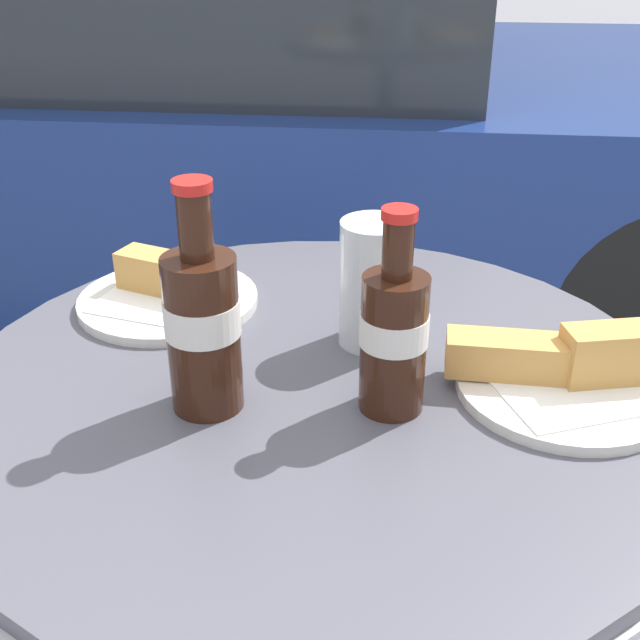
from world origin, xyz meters
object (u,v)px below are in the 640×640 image
drinking_glass (373,289)px  parked_car (214,107)px  cola_bottle_right (394,334)px  bistro_table (316,501)px  cola_bottle_left (203,323)px  lunch_plate_far (563,373)px  lunch_plate_near (168,292)px

drinking_glass → parked_car: (-0.63, 1.91, -0.25)m
parked_car → drinking_glass: bearing=-71.8°
cola_bottle_right → drinking_glass: cola_bottle_right is taller
bistro_table → drinking_glass: 0.25m
drinking_glass → parked_car: size_ratio=0.03×
bistro_table → cola_bottle_left: (-0.10, -0.06, 0.26)m
cola_bottle_left → parked_car: bearing=102.9°
bistro_table → drinking_glass: bearing=58.5°
cola_bottle_right → parked_car: parked_car is taller
cola_bottle_right → drinking_glass: (-0.03, 0.13, -0.02)m
cola_bottle_right → drinking_glass: size_ratio=1.44×
bistro_table → cola_bottle_right: size_ratio=3.78×
lunch_plate_far → parked_car: parked_car is taller
drinking_glass → lunch_plate_far: drinking_glass is taller
cola_bottle_left → lunch_plate_far: bearing=10.2°
cola_bottle_left → drinking_glass: (0.16, 0.15, -0.03)m
bistro_table → lunch_plate_far: (0.25, 0.00, 0.19)m
drinking_glass → lunch_plate_far: (0.20, -0.08, -0.05)m
cola_bottle_left → lunch_plate_near: cola_bottle_left is taller
lunch_plate_near → lunch_plate_far: bearing=-18.4°
parked_car → lunch_plate_near: bearing=-78.6°
bistro_table → lunch_plate_far: lunch_plate_far is taller
parked_car → cola_bottle_left: bearing=-77.1°
lunch_plate_far → cola_bottle_left: bearing=-169.8°
bistro_table → lunch_plate_near: bearing=142.2°
drinking_glass → cola_bottle_left: bearing=-136.6°
cola_bottle_left → lunch_plate_far: size_ratio=1.00×
cola_bottle_right → parked_car: (-0.65, 2.04, -0.26)m
parked_car → cola_bottle_right: bearing=-72.2°
parked_car → lunch_plate_far: bearing=-67.4°
lunch_plate_near → parked_car: parked_car is taller
bistro_table → parked_car: 2.08m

